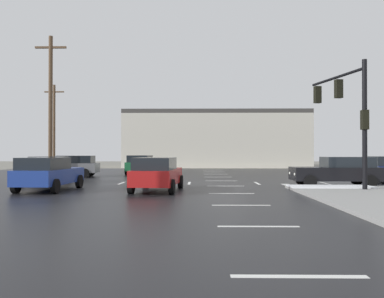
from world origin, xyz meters
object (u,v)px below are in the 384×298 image
sedan_green (141,164)px  utility_pole_far (51,104)px  sedan_grey (70,166)px  sedan_blue (48,173)px  sedan_red (157,173)px  sedan_navy (381,168)px  sedan_tan (47,170)px  sedan_black (338,171)px  utility_pole_distant (54,125)px  traffic_signal_mast (348,106)px

sedan_green → utility_pole_far: (-5.66, -5.37, 4.38)m
sedan_grey → sedan_blue: size_ratio=1.00×
sedan_red → sedan_green: bearing=15.2°
sedan_blue → sedan_red: (5.18, -0.17, 0.00)m
sedan_grey → sedan_navy: size_ratio=0.99×
sedan_tan → sedan_green: bearing=154.8°
sedan_tan → sedan_navy: size_ratio=1.00×
sedan_grey → sedan_black: size_ratio=1.01×
sedan_black → utility_pole_far: utility_pole_far is taller
utility_pole_distant → sedan_red: bearing=-61.6°
sedan_tan → sedan_navy: bearing=91.9°
sedan_grey → sedan_black: bearing=152.2°
sedan_red → sedan_blue: bearing=92.5°
sedan_grey → sedan_red: (7.62, -10.99, 0.00)m
traffic_signal_mast → sedan_navy: (4.02, 5.35, -3.28)m
sedan_green → sedan_tan: (-3.96, -10.55, 0.00)m
sedan_green → sedan_tan: bearing=163.6°
sedan_tan → sedan_black: same height
sedan_green → utility_pole_far: bearing=137.6°
sedan_red → utility_pole_distant: size_ratio=0.49×
traffic_signal_mast → sedan_red: size_ratio=1.29×
sedan_black → utility_pole_distant: 33.90m
sedan_red → utility_pole_far: 13.37m
traffic_signal_mast → sedan_blue: traffic_signal_mast is taller
sedan_tan → sedan_grey: bearing=-177.5°
sedan_navy → sedan_green: bearing=67.1°
sedan_tan → sedan_blue: 4.33m
sedan_blue → sedan_navy: bearing=-68.1°
sedan_tan → sedan_red: (6.76, -4.20, 0.00)m
sedan_black → utility_pole_far: size_ratio=0.45×
traffic_signal_mast → sedan_black: 3.66m
traffic_signal_mast → sedan_black: size_ratio=1.32×
sedan_black → sedan_red: same height
sedan_black → sedan_green: bearing=-44.3°
sedan_tan → sedan_red: bearing=53.5°
sedan_blue → sedan_tan: bearing=24.5°
sedan_green → sedan_black: (12.18, -11.95, 0.00)m
sedan_grey → sedan_blue: same height
sedan_red → sedan_tan: bearing=62.6°
sedan_green → utility_pole_far: utility_pole_far is taller
sedan_black → sedan_navy: 5.44m
traffic_signal_mast → sedan_navy: traffic_signal_mast is taller
sedan_red → traffic_signal_mast: bearing=-78.5°
sedan_green → sedan_blue: bearing=174.9°
sedan_blue → sedan_navy: size_ratio=0.99×
sedan_blue → utility_pole_far: 10.71m
sedan_tan → sedan_blue: size_ratio=1.01×
sedan_grey → sedan_tan: same height
traffic_signal_mast → utility_pole_far: size_ratio=0.60×
sedan_green → sedan_navy: bearing=-112.9°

